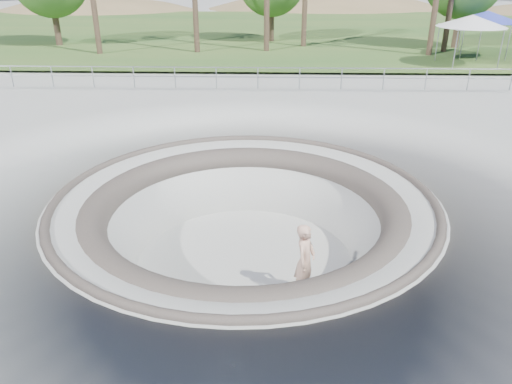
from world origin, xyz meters
TOP-DOWN VIEW (x-y plane):
  - ground at (0.00, 0.00)m, footprint 180.00×180.00m
  - skate_bowl at (0.00, 0.00)m, footprint 14.00×14.00m
  - grass_strip at (0.00, 34.00)m, footprint 180.00×36.00m
  - distant_hills at (3.78, 57.17)m, footprint 103.20×45.00m
  - safety_railing at (0.00, 12.00)m, footprint 25.00×0.06m
  - skateboard at (1.55, -1.68)m, footprint 0.76×0.35m
  - skater at (1.55, -1.68)m, footprint 0.71×0.83m
  - canopy_white at (11.94, 18.00)m, footprint 5.46×5.46m
  - canopy_blue at (13.89, 20.85)m, footprint 5.24×5.24m

SIDE VIEW (x-z plane):
  - distant_hills at x=3.78m, z-range -21.32..7.28m
  - skateboard at x=1.55m, z-range -1.88..-1.80m
  - skate_bowl at x=0.00m, z-range -3.88..0.22m
  - skater at x=1.55m, z-range -1.82..0.11m
  - ground at x=0.00m, z-range 0.00..0.00m
  - grass_strip at x=0.00m, z-range 0.16..0.28m
  - safety_railing at x=0.00m, z-range 0.18..1.20m
  - canopy_blue at x=13.89m, z-range 1.31..4.06m
  - canopy_white at x=11.94m, z-range 1.32..4.08m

